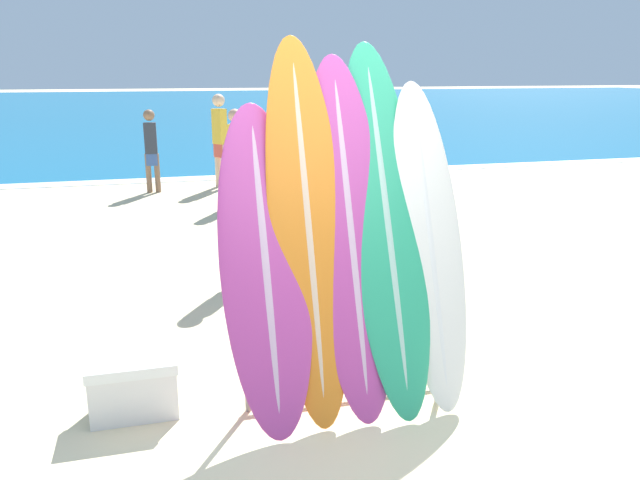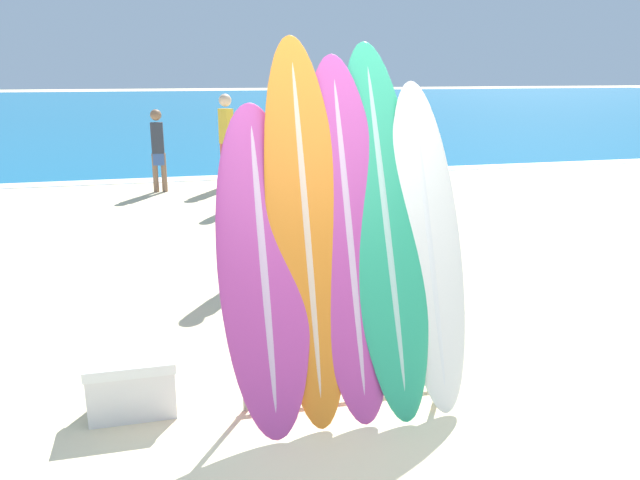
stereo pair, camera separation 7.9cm
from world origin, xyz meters
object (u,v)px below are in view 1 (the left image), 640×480
at_px(surfboard_rack, 350,333).
at_px(surfboard_slot_2, 350,233).
at_px(person_far_left, 236,154).
at_px(cooler_box, 134,387).
at_px(person_near_water, 246,198).
at_px(surfboard_slot_0, 265,265).
at_px(person_mid_beach, 151,148).
at_px(surfboard_slot_4, 429,242).
at_px(surfboard_slot_3, 386,223).
at_px(person_far_right, 220,137).
at_px(surfboard_slot_1, 308,227).

relative_size(surfboard_rack, surfboard_slot_2, 0.62).
height_order(person_far_left, cooler_box, person_far_left).
height_order(person_near_water, person_far_left, person_near_water).
xyz_separation_m(surfboard_slot_0, person_mid_beach, (-0.69, 8.33, -0.18)).
bearing_deg(surfboard_slot_4, person_far_left, 94.12).
bearing_deg(person_near_water, surfboard_slot_3, -113.47).
height_order(person_mid_beach, person_far_left, person_far_left).
distance_m(surfboard_rack, surfboard_slot_2, 0.70).
bearing_deg(surfboard_slot_3, surfboard_slot_0, -174.47).
xyz_separation_m(person_near_water, cooler_box, (-1.18, -2.69, -0.71)).
xyz_separation_m(surfboard_slot_4, cooler_box, (-2.06, 0.11, -0.90)).
bearing_deg(person_far_right, surfboard_slot_1, 142.67).
bearing_deg(surfboard_slot_0, surfboard_slot_4, 1.10).
relative_size(surfboard_slot_0, cooler_box, 3.51).
distance_m(surfboard_slot_1, surfboard_slot_2, 0.30).
bearing_deg(person_far_right, person_mid_beach, 63.14).
relative_size(person_mid_beach, person_far_left, 0.95).
bearing_deg(surfboard_slot_1, person_far_left, 86.71).
height_order(surfboard_slot_3, person_mid_beach, surfboard_slot_3).
bearing_deg(surfboard_slot_0, person_mid_beach, 94.76).
bearing_deg(surfboard_rack, surfboard_slot_0, 177.92).
bearing_deg(surfboard_slot_1, cooler_box, 177.46).
relative_size(surfboard_slot_1, person_far_left, 1.53).
xyz_separation_m(surfboard_slot_1, person_far_left, (0.38, 6.62, -0.36)).
height_order(surfboard_slot_4, person_far_left, surfboard_slot_4).
relative_size(surfboard_slot_3, cooler_box, 4.22).
xyz_separation_m(surfboard_slot_4, person_far_left, (-0.48, 6.67, -0.20)).
xyz_separation_m(surfboard_slot_1, person_far_right, (0.31, 8.45, -0.26)).
bearing_deg(person_far_left, person_near_water, -70.84).
distance_m(surfboard_rack, person_mid_beach, 8.46).
bearing_deg(person_near_water, surfboard_slot_4, -107.91).
distance_m(person_near_water, person_far_left, 3.90).
height_order(person_near_water, person_far_right, person_far_right).
xyz_separation_m(surfboard_slot_3, person_far_right, (-0.25, 8.44, -0.24)).
xyz_separation_m(surfboard_rack, person_far_left, (0.11, 6.72, 0.40)).
bearing_deg(surfboard_slot_4, cooler_box, 176.95).
height_order(surfboard_slot_0, cooler_box, surfboard_slot_0).
relative_size(surfboard_slot_1, surfboard_slot_3, 1.01).
distance_m(surfboard_slot_1, surfboard_slot_4, 0.88).
bearing_deg(person_mid_beach, person_far_right, 11.75).
bearing_deg(person_far_left, person_mid_beach, 155.20).
height_order(surfboard_slot_1, person_far_left, surfboard_slot_1).
relative_size(surfboard_slot_1, person_far_right, 1.38).
relative_size(surfboard_slot_4, person_near_water, 1.32).
bearing_deg(person_near_water, cooler_box, -149.01).
distance_m(surfboard_slot_1, person_far_right, 8.46).
bearing_deg(surfboard_slot_3, person_near_water, 101.87).
height_order(surfboard_slot_4, person_near_water, surfboard_slot_4).
bearing_deg(surfboard_slot_4, person_mid_beach, 102.63).
height_order(surfboard_slot_2, surfboard_slot_3, surfboard_slot_3).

